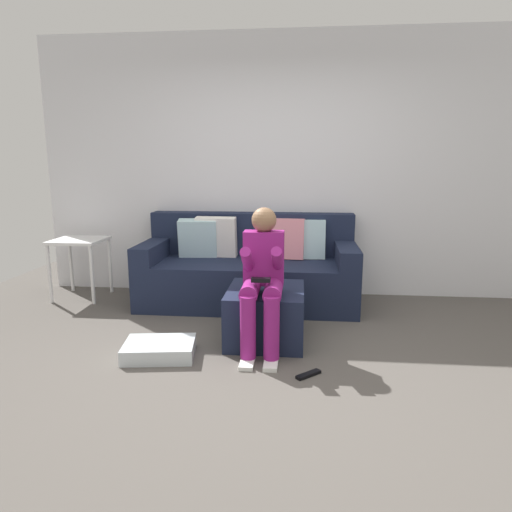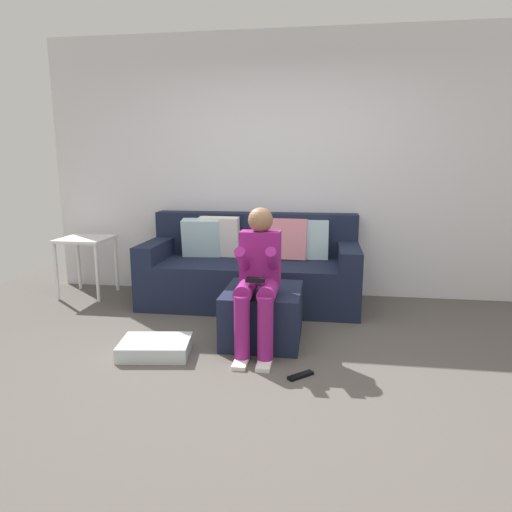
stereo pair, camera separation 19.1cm
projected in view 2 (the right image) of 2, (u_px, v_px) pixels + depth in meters
The scene contains 8 objects.
ground_plane at pixel (256, 377), 3.09m from camera, with size 6.81×6.81×0.00m, color #544F49.
wall_back at pixel (285, 167), 4.90m from camera, with size 5.24×0.10×2.77m, color silver.
couch_sectional at pixel (251, 269), 4.72m from camera, with size 2.17×0.93×0.91m.
ottoman at pixel (263, 315), 3.71m from camera, with size 0.61×0.69×0.43m, color #192138.
person_seated at pixel (258, 277), 3.42m from camera, with size 0.31×0.62×1.10m.
storage_bin at pixel (155, 347), 3.44m from camera, with size 0.52×0.38×0.11m, color silver.
side_table at pixel (86, 247), 4.93m from camera, with size 0.52×0.51×0.64m.
remote_near_ottoman at pixel (301, 376), 3.08m from camera, with size 0.20×0.05×0.02m, color black.
Camera 2 is at (0.41, -2.83, 1.42)m, focal length 31.86 mm.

